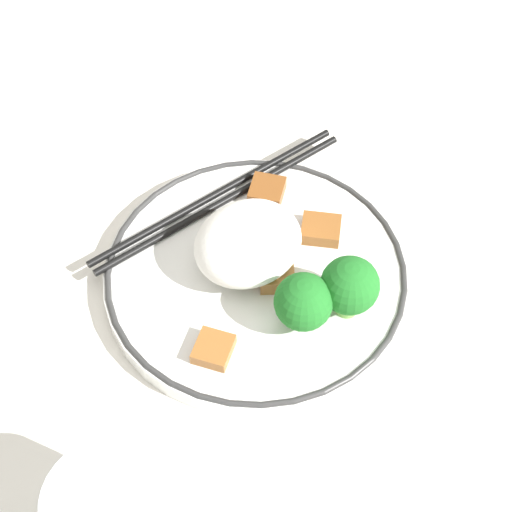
{
  "coord_description": "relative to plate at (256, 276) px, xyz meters",
  "views": [
    {
      "loc": [
        0.23,
        0.31,
        0.55
      ],
      "look_at": [
        0.0,
        0.0,
        0.03
      ],
      "focal_mm": 60.0,
      "sensor_mm": 36.0,
      "label": 1
    }
  ],
  "objects": [
    {
      "name": "plate",
      "position": [
        0.0,
        0.0,
        0.0
      ],
      "size": [
        0.24,
        0.24,
        0.02
      ],
      "color": "white",
      "rests_on": "ground_plane"
    },
    {
      "name": "meat_on_rice_edge",
      "position": [
        -0.06,
        -0.0,
        0.01
      ],
      "size": [
        0.04,
        0.04,
        0.01
      ],
      "color": "brown",
      "rests_on": "plate"
    },
    {
      "name": "rice_mound",
      "position": [
        0.0,
        -0.01,
        0.03
      ],
      "size": [
        0.09,
        0.07,
        0.05
      ],
      "color": "white",
      "rests_on": "plate"
    },
    {
      "name": "meat_near_left",
      "position": [
        -0.05,
        -0.06,
        0.01
      ],
      "size": [
        0.04,
        0.04,
        0.01
      ],
      "color": "brown",
      "rests_on": "plate"
    },
    {
      "name": "meat_near_front",
      "position": [
        -0.02,
        -0.03,
        0.01
      ],
      "size": [
        0.04,
        0.04,
        0.01
      ],
      "color": "brown",
      "rests_on": "plate"
    },
    {
      "name": "chopsticks",
      "position": [
        -0.02,
        -0.08,
        0.01
      ],
      "size": [
        0.24,
        0.02,
        0.01
      ],
      "color": "black",
      "rests_on": "plate"
    },
    {
      "name": "ground_plane",
      "position": [
        0.0,
        0.0,
        -0.01
      ],
      "size": [
        3.0,
        3.0,
        0.0
      ],
      "primitive_type": "plane",
      "color": "silver"
    },
    {
      "name": "broccoli_back_center",
      "position": [
        -0.03,
        0.07,
        0.04
      ],
      "size": [
        0.04,
        0.04,
        0.05
      ],
      "color": "#7FB756",
      "rests_on": "plate"
    },
    {
      "name": "meat_near_right",
      "position": [
        -0.01,
        0.02,
        0.01
      ],
      "size": [
        0.04,
        0.04,
        0.01
      ],
      "color": "#9E6633",
      "rests_on": "plate"
    },
    {
      "name": "broccoli_back_left",
      "position": [
        -0.0,
        0.06,
        0.03
      ],
      "size": [
        0.04,
        0.04,
        0.05
      ],
      "color": "#7FB756",
      "rests_on": "plate"
    },
    {
      "name": "meat_near_back",
      "position": [
        0.07,
        0.04,
        0.01
      ],
      "size": [
        0.04,
        0.04,
        0.01
      ],
      "color": "#995B28",
      "rests_on": "plate"
    }
  ]
}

